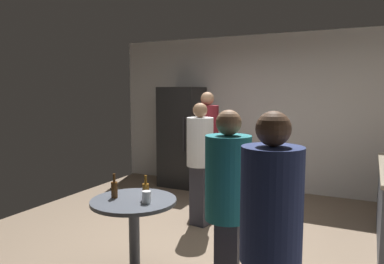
{
  "coord_description": "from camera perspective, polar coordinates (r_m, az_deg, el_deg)",
  "views": [
    {
      "loc": [
        1.86,
        -3.72,
        1.75
      ],
      "look_at": [
        -0.06,
        0.2,
        1.25
      ],
      "focal_mm": 34.47,
      "sensor_mm": 36.0,
      "label": 1
    }
  ],
  "objects": [
    {
      "name": "person_in_maroon_shirt",
      "position": [
        5.56,
        2.37,
        -1.13
      ],
      "size": [
        0.4,
        0.4,
        1.72
      ],
      "rotation": [
        0.0,
        0.0,
        -1.37
      ],
      "color": "#2D2D38",
      "rests_on": "ground_plane"
    },
    {
      "name": "beer_bottle_amber",
      "position": [
        3.48,
        -7.18,
        -9.02
      ],
      "size": [
        0.06,
        0.06,
        0.23
      ],
      "color": "#8C5919",
      "rests_on": "foreground_table"
    },
    {
      "name": "plastic_cup_white",
      "position": [
        3.38,
        -7.05,
        -9.97
      ],
      "size": [
        0.08,
        0.08,
        0.11
      ],
      "primitive_type": "cylinder",
      "color": "white",
      "rests_on": "foreground_table"
    },
    {
      "name": "foreground_table",
      "position": [
        3.56,
        -8.99,
        -11.87
      ],
      "size": [
        0.8,
        0.8,
        0.73
      ],
      "color": "#4C515B",
      "rests_on": "ground_plane"
    },
    {
      "name": "person_in_white_shirt",
      "position": [
        4.71,
        1.24,
        -3.55
      ],
      "size": [
        0.39,
        0.39,
        1.59
      ],
      "rotation": [
        0.0,
        0.0,
        -1.73
      ],
      "color": "#2D2D38",
      "rests_on": "ground_plane"
    },
    {
      "name": "wall_back",
      "position": [
        6.63,
        9.78,
        2.98
      ],
      "size": [
        5.32,
        0.06,
        2.7
      ],
      "primitive_type": "cube",
      "color": "silver",
      "rests_on": "ground_plane"
    },
    {
      "name": "beer_bottle_brown",
      "position": [
        3.59,
        -11.92,
        -8.63
      ],
      "size": [
        0.06,
        0.06,
        0.23
      ],
      "color": "#593314",
      "rests_on": "foreground_table"
    },
    {
      "name": "ground_plane",
      "position": [
        4.53,
        -0.43,
        -16.88
      ],
      "size": [
        5.2,
        5.2,
        0.1
      ],
      "primitive_type": "cube",
      "color": "#7A6651"
    },
    {
      "name": "refrigerator",
      "position": [
        6.73,
        -1.57,
        -0.72
      ],
      "size": [
        0.7,
        0.68,
        1.8
      ],
      "color": "black",
      "rests_on": "ground_plane"
    },
    {
      "name": "person_in_teal_shirt",
      "position": [
        2.79,
        5.56,
        -10.43
      ],
      "size": [
        0.41,
        0.41,
        1.61
      ],
      "rotation": [
        0.0,
        0.0,
        3.37
      ],
      "color": "#2D2D38",
      "rests_on": "ground_plane"
    },
    {
      "name": "person_in_navy_shirt",
      "position": [
        2.15,
        12.09,
        -15.23
      ],
      "size": [
        0.47,
        0.47,
        1.64
      ],
      "rotation": [
        0.0,
        0.0,
        2.12
      ],
      "color": "#2D2D38",
      "rests_on": "ground_plane"
    }
  ]
}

